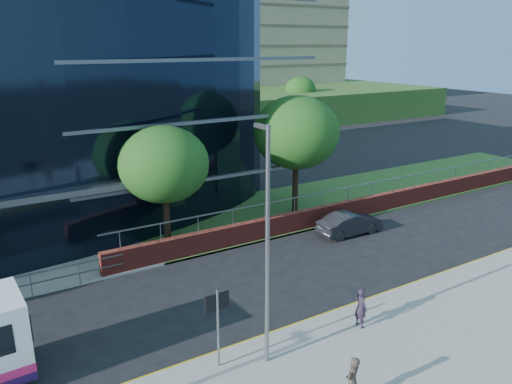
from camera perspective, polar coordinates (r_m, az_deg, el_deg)
grass_verge at (r=37.70m, az=13.43°, el=0.24°), size 36.00×8.00×0.12m
retaining_wall at (r=32.32m, az=13.04°, el=-1.46°), size 34.00×0.40×2.11m
apartment_block at (r=79.19m, az=-6.59°, el=17.08°), size 60.00×42.00×30.00m
street_sign at (r=16.51m, az=-4.44°, el=-13.52°), size 0.85×0.09×2.80m
tree_far_c at (r=25.67m, az=-10.49°, el=3.11°), size 4.62×4.62×6.51m
tree_far_d at (r=30.67m, az=4.65°, el=6.78°), size 5.28×5.28×7.44m
tree_dist_e at (r=60.49m, az=-6.25°, el=11.00°), size 4.62×4.62×6.51m
tree_dist_f at (r=70.49m, az=5.07°, el=11.56°), size 4.29×4.29×6.05m
streetlight_east at (r=15.70m, az=1.26°, el=-5.78°), size 0.15×0.77×8.00m
parked_car at (r=28.72m, az=10.68°, el=-3.56°), size 3.92×1.45×1.28m
pedestrian at (r=19.55m, az=11.88°, el=-12.76°), size 0.39×0.59×1.59m
pedestrian_b at (r=15.85m, az=10.95°, el=-20.48°), size 0.67×0.55×1.58m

